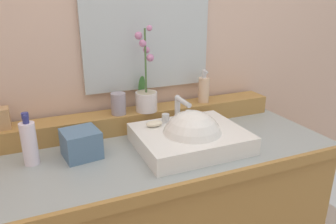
% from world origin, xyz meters
% --- Properties ---
extents(wall_back, '(3.02, 0.20, 2.60)m').
position_xyz_m(wall_back, '(0.00, 0.40, 1.30)').
color(wall_back, beige).
rests_on(wall_back, ground).
extents(back_ledge, '(1.36, 0.12, 0.09)m').
position_xyz_m(back_ledge, '(0.00, 0.22, 0.93)').
color(back_ledge, '#AC7B3E').
rests_on(back_ledge, vanity_cabinet).
extents(sink_basin, '(0.42, 0.35, 0.27)m').
position_xyz_m(sink_basin, '(0.13, -0.06, 0.93)').
color(sink_basin, white).
rests_on(sink_basin, vanity_cabinet).
extents(soap_bar, '(0.07, 0.04, 0.02)m').
position_xyz_m(soap_bar, '(0.02, 0.04, 0.97)').
color(soap_bar, beige).
rests_on(soap_bar, sink_basin).
extents(potted_plant, '(0.10, 0.12, 0.38)m').
position_xyz_m(potted_plant, '(0.04, 0.20, 1.06)').
color(potted_plant, silver).
rests_on(potted_plant, back_ledge).
extents(soap_dispenser, '(0.05, 0.05, 0.16)m').
position_xyz_m(soap_dispenser, '(0.34, 0.21, 1.04)').
color(soap_dispenser, beige).
rests_on(soap_dispenser, back_ledge).
extents(tumbler_cup, '(0.06, 0.06, 0.10)m').
position_xyz_m(tumbler_cup, '(-0.09, 0.20, 1.02)').
color(tumbler_cup, '#9B8F9B').
rests_on(tumbler_cup, back_ledge).
extents(lotion_bottle, '(0.05, 0.06, 0.20)m').
position_xyz_m(lotion_bottle, '(-0.46, 0.04, 0.97)').
color(lotion_bottle, white).
rests_on(lotion_bottle, vanity_cabinet).
extents(tissue_box, '(0.15, 0.15, 0.11)m').
position_xyz_m(tissue_box, '(-0.28, 0.03, 0.94)').
color(tissue_box, slate).
rests_on(tissue_box, vanity_cabinet).
extents(mirror, '(0.60, 0.02, 0.49)m').
position_xyz_m(mirror, '(0.09, 0.29, 1.30)').
color(mirror, silver).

